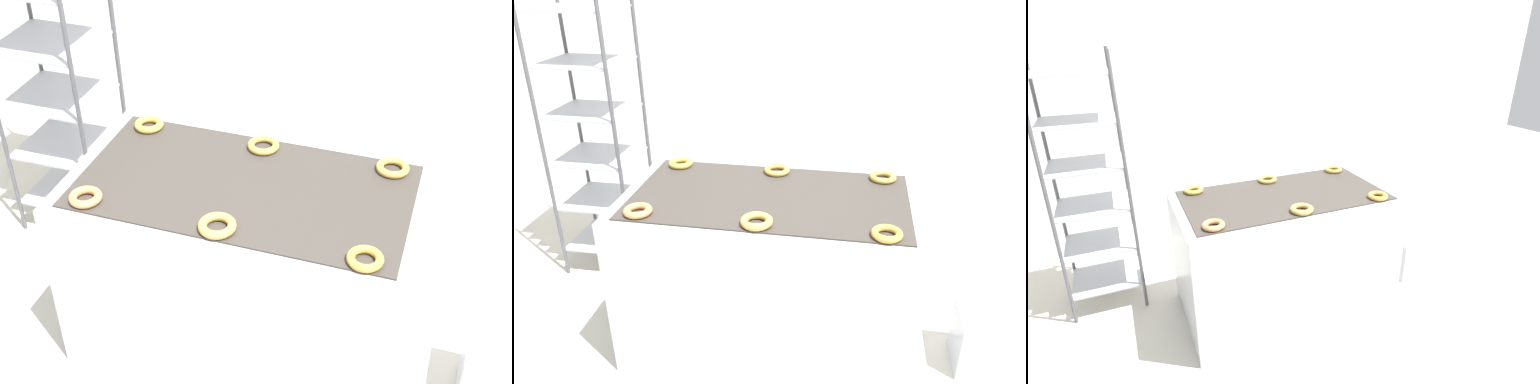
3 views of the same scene
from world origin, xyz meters
TOP-DOWN VIEW (x-y plane):
  - fryer_machine at (0.00, 0.67)m, footprint 1.49×0.83m
  - baking_rack_cart at (-1.23, 1.26)m, footprint 0.51×0.46m
  - glaze_bin at (1.18, 0.63)m, footprint 0.36×0.29m
  - donut_near_left at (-0.57, 0.37)m, footprint 0.13×0.13m
  - donut_near_center at (-0.01, 0.36)m, footprint 0.15×0.15m
  - donut_near_right at (0.56, 0.35)m, footprint 0.14×0.14m
  - donut_far_left at (-0.57, 0.96)m, footprint 0.13×0.13m
  - donut_far_center at (-0.01, 0.96)m, footprint 0.14×0.14m
  - donut_far_right at (0.56, 0.96)m, footprint 0.14×0.14m

SIDE VIEW (x-z plane):
  - glaze_bin at x=1.18m, z-range 0.00..0.33m
  - fryer_machine at x=0.00m, z-range 0.00..0.90m
  - donut_far_center at x=-0.01m, z-range 0.90..0.93m
  - donut_far_right at x=0.56m, z-range 0.90..0.93m
  - donut_near_right at x=0.56m, z-range 0.90..0.93m
  - donut_far_left at x=-0.57m, z-range 0.90..0.93m
  - donut_near_left at x=-0.57m, z-range 0.90..0.93m
  - donut_near_center at x=-0.01m, z-range 0.90..0.93m
  - baking_rack_cart at x=-1.23m, z-range 0.01..1.87m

